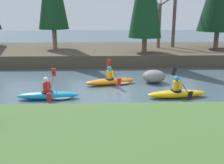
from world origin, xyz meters
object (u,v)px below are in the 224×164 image
object	(u,v)px
kayaker_middle	(112,81)
kayaker_trailing	(51,95)
boulder_midstream	(154,76)
kayaker_lead	(177,93)

from	to	relation	value
kayaker_middle	kayaker_trailing	world-z (taller)	same
kayaker_trailing	boulder_midstream	bearing A→B (deg)	23.35
kayaker_lead	kayaker_middle	bearing A→B (deg)	135.11
kayaker_lead	kayaker_trailing	distance (m)	5.71
kayaker_trailing	boulder_midstream	xyz separation A→B (m)	(5.13, 2.60, 0.16)
kayaker_trailing	kayaker_lead	bearing A→B (deg)	-3.53
kayaker_trailing	kayaker_middle	bearing A→B (deg)	35.62
kayaker_lead	kayaker_trailing	bearing A→B (deg)	173.98
kayaker_lead	kayaker_trailing	xyz separation A→B (m)	(-5.71, 0.00, -0.02)
boulder_midstream	kayaker_middle	bearing A→B (deg)	-172.85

